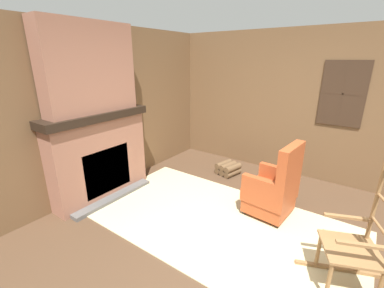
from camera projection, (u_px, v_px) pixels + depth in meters
name	position (u px, v px, depth m)	size (l,w,h in m)	color
ground_plane	(243.00, 260.00, 2.78)	(14.00, 14.00, 0.00)	#4C3523
wood_panel_wall_left	(87.00, 114.00, 3.81)	(0.06, 5.75, 2.57)	brown
wood_panel_wall_back	(314.00, 107.00, 4.37)	(5.75, 0.09, 2.57)	brown
fireplace_hearth	(100.00, 156.00, 3.89)	(0.55, 1.61, 1.34)	#93604C
chimney_breast	(89.00, 68.00, 3.49)	(0.30, 1.33, 1.21)	#93604C
area_rug	(217.00, 221.00, 3.43)	(3.49, 1.91, 0.01)	#C6B789
armchair	(273.00, 190.00, 3.46)	(0.63, 0.64, 1.06)	#A84723
rocking_chair	(356.00, 251.00, 2.31)	(0.91, 0.71, 1.28)	olive
firewood_stack	(228.00, 168.00, 4.82)	(0.43, 0.44, 0.21)	brown
oil_lamp_vase	(75.00, 109.00, 3.47)	(0.11, 0.11, 0.22)	#47708E
storage_case	(100.00, 105.00, 3.77)	(0.16, 0.27, 0.15)	brown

